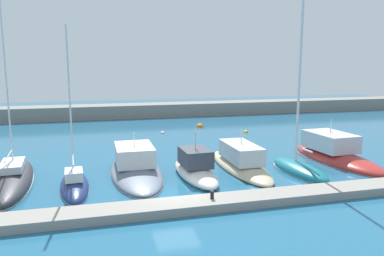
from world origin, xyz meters
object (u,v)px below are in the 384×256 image
at_px(sailboat_teal_seventh, 299,167).
at_px(motorboat_red_eighth, 334,154).
at_px(sailboat_navy_third, 74,185).
at_px(mooring_buoy_white, 162,134).
at_px(motorboat_slate_fourth, 135,167).
at_px(mooring_buoy_yellow, 246,133).
at_px(dock_bollard, 212,195).
at_px(motorboat_ivory_fifth, 195,168).
at_px(motorboat_sand_sixth, 240,162).
at_px(sailboat_charcoal_second, 13,179).
at_px(mooring_buoy_orange, 200,127).

height_order(sailboat_teal_seventh, motorboat_red_eighth, sailboat_teal_seventh).
height_order(sailboat_navy_third, mooring_buoy_white, sailboat_navy_third).
distance_m(motorboat_slate_fourth, mooring_buoy_yellow, 18.53).
relative_size(motorboat_red_eighth, dock_bollard, 22.56).
xyz_separation_m(motorboat_ivory_fifth, motorboat_sand_sixth, (3.76, 1.28, -0.16)).
relative_size(sailboat_charcoal_second, mooring_buoy_white, 37.78).
xyz_separation_m(sailboat_charcoal_second, mooring_buoy_white, (12.34, 14.59, -0.32)).
bearing_deg(dock_bollard, motorboat_sand_sixth, 57.43).
xyz_separation_m(sailboat_navy_third, dock_bollard, (7.22, -5.03, 0.48)).
height_order(sailboat_teal_seventh, mooring_buoy_yellow, sailboat_teal_seventh).
bearing_deg(mooring_buoy_orange, sailboat_teal_seventh, -85.68).
height_order(sailboat_charcoal_second, motorboat_red_eighth, sailboat_charcoal_second).
xyz_separation_m(motorboat_slate_fourth, mooring_buoy_yellow, (13.60, 12.57, -0.46)).
bearing_deg(dock_bollard, sailboat_teal_seventh, 30.24).
bearing_deg(sailboat_charcoal_second, mooring_buoy_white, -44.34).
bearing_deg(motorboat_ivory_fifth, sailboat_charcoal_second, 79.92).
relative_size(sailboat_teal_seventh, mooring_buoy_white, 25.13).
xyz_separation_m(mooring_buoy_yellow, dock_bollard, (-10.36, -19.95, 0.69)).
relative_size(sailboat_charcoal_second, motorboat_slate_fourth, 1.93).
distance_m(sailboat_charcoal_second, motorboat_sand_sixth, 15.39).
relative_size(mooring_buoy_yellow, mooring_buoy_orange, 0.63).
bearing_deg(motorboat_slate_fourth, motorboat_red_eighth, -91.11).
bearing_deg(dock_bollard, sailboat_navy_third, 145.14).
bearing_deg(sailboat_navy_third, motorboat_slate_fourth, -62.55).
height_order(sailboat_navy_third, motorboat_sand_sixth, sailboat_navy_third).
bearing_deg(sailboat_teal_seventh, motorboat_red_eighth, -64.95).
bearing_deg(sailboat_charcoal_second, sailboat_navy_third, -121.95).
distance_m(motorboat_sand_sixth, dock_bollard, 8.02).
xyz_separation_m(motorboat_sand_sixth, motorboat_red_eighth, (8.04, 0.22, 0.09)).
relative_size(sailboat_navy_third, mooring_buoy_orange, 11.53).
height_order(sailboat_charcoal_second, sailboat_teal_seventh, sailboat_charcoal_second).
xyz_separation_m(sailboat_teal_seventh, mooring_buoy_white, (-6.63, 17.05, -0.39)).
bearing_deg(dock_bollard, sailboat_charcoal_second, 147.47).
relative_size(motorboat_red_eighth, mooring_buoy_yellow, 17.74).
distance_m(sailboat_navy_third, motorboat_ivory_fifth, 7.80).
bearing_deg(motorboat_sand_sixth, dock_bollard, 147.51).
relative_size(mooring_buoy_white, mooring_buoy_orange, 0.60).
height_order(motorboat_slate_fourth, motorboat_sand_sixth, motorboat_sand_sixth).
bearing_deg(sailboat_charcoal_second, mooring_buoy_orange, -48.93).
bearing_deg(sailboat_charcoal_second, motorboat_ivory_fifth, -101.86).
bearing_deg(motorboat_slate_fourth, dock_bollard, -155.92).
distance_m(motorboat_sand_sixth, mooring_buoy_orange, 18.01).
relative_size(sailboat_charcoal_second, motorboat_ivory_fifth, 2.86).
xyz_separation_m(sailboat_navy_third, motorboat_slate_fourth, (3.98, 2.36, 0.25)).
distance_m(mooring_buoy_yellow, dock_bollard, 22.49).
distance_m(motorboat_sand_sixth, motorboat_red_eighth, 8.05).
bearing_deg(motorboat_sand_sixth, mooring_buoy_white, 11.64).
xyz_separation_m(motorboat_red_eighth, mooring_buoy_white, (-11.09, 14.67, -0.53)).
bearing_deg(sailboat_charcoal_second, motorboat_slate_fourth, -91.74).
bearing_deg(motorboat_red_eighth, dock_bollard, 115.99).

